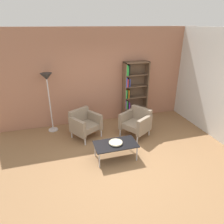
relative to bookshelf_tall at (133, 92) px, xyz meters
The scene contains 9 objects.
ground_plane 2.66m from the bookshelf_tall, 115.24° to the right, with size 8.32×8.32×0.00m, color olive.
brick_back_panel 1.20m from the bookshelf_tall, 168.73° to the left, with size 6.40×0.12×2.90m, color #A87056.
plaster_right_partition 2.49m from the bookshelf_tall, 42.49° to the right, with size 0.12×5.20×2.90m, color silver.
bookshelf_tall is the anchor object (origin of this frame).
coffee_table_low 2.40m from the bookshelf_tall, 121.01° to the right, with size 1.00×0.56×0.40m.
decorative_bowl 2.39m from the bookshelf_tall, 121.01° to the right, with size 0.32×0.32×0.05m.
armchair_corner_red 1.97m from the bookshelf_tall, 156.05° to the right, with size 0.94×0.92×0.78m.
armchair_near_window 1.25m from the bookshelf_tall, 105.32° to the right, with size 0.92×0.94×0.78m.
floor_lamp_torchiere 2.66m from the bookshelf_tall, behind, with size 0.32×0.32×1.74m.
Camera 1 is at (-1.37, -3.61, 2.98)m, focal length 32.61 mm.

